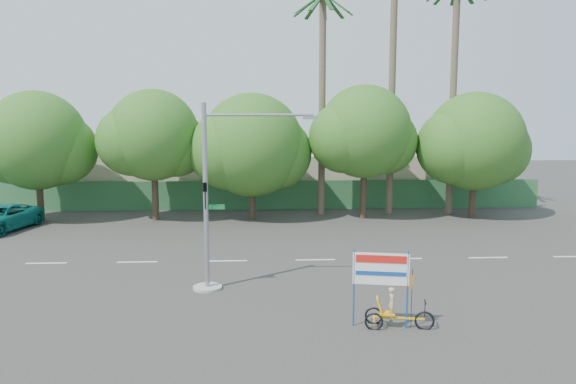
{
  "coord_description": "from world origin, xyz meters",
  "views": [
    {
      "loc": [
        -0.43,
        -16.69,
        6.64
      ],
      "look_at": [
        0.63,
        5.37,
        3.5
      ],
      "focal_mm": 35.0,
      "sensor_mm": 36.0,
      "label": 1
    }
  ],
  "objects": [
    {
      "name": "ground",
      "position": [
        0.0,
        0.0,
        0.0
      ],
      "size": [
        120.0,
        120.0,
        0.0
      ],
      "primitive_type": "plane",
      "color": "#33302D",
      "rests_on": "ground"
    },
    {
      "name": "fence",
      "position": [
        0.0,
        21.5,
        1.0
      ],
      "size": [
        38.0,
        0.08,
        2.0
      ],
      "primitive_type": "cube",
      "color": "#336B3D",
      "rests_on": "ground"
    },
    {
      "name": "building_left",
      "position": [
        -10.0,
        26.0,
        2.0
      ],
      "size": [
        12.0,
        8.0,
        4.0
      ],
      "primitive_type": "cube",
      "color": "beige",
      "rests_on": "ground"
    },
    {
      "name": "building_right",
      "position": [
        8.0,
        26.0,
        1.8
      ],
      "size": [
        14.0,
        8.0,
        3.6
      ],
      "primitive_type": "cube",
      "color": "beige",
      "rests_on": "ground"
    },
    {
      "name": "tree_far_left",
      "position": [
        -14.05,
        18.0,
        4.76
      ],
      "size": [
        7.14,
        6.0,
        7.96
      ],
      "color": "#473828",
      "rests_on": "ground"
    },
    {
      "name": "tree_left",
      "position": [
        -7.05,
        18.0,
        5.06
      ],
      "size": [
        6.66,
        5.6,
        8.07
      ],
      "color": "#473828",
      "rests_on": "ground"
    },
    {
      "name": "tree_center",
      "position": [
        -1.05,
        18.0,
        4.47
      ],
      "size": [
        7.62,
        6.4,
        7.85
      ],
      "color": "#473828",
      "rests_on": "ground"
    },
    {
      "name": "tree_right",
      "position": [
        5.95,
        18.0,
        5.24
      ],
      "size": [
        6.9,
        5.8,
        8.36
      ],
      "color": "#473828",
      "rests_on": "ground"
    },
    {
      "name": "tree_far_right",
      "position": [
        12.95,
        18.0,
        4.64
      ],
      "size": [
        7.38,
        6.2,
        7.94
      ],
      "color": "#473828",
      "rests_on": "ground"
    },
    {
      "name": "palm_tall",
      "position": [
        8.0,
        19.5,
        10.46
      ],
      "size": [
        3.73,
        3.79,
        17.45
      ],
      "color": "#70604C",
      "rests_on": "ground"
    },
    {
      "name": "palm_mid",
      "position": [
        12.0,
        19.5,
        9.4
      ],
      "size": [
        3.73,
        3.79,
        15.45
      ],
      "color": "#70604C",
      "rests_on": "ground"
    },
    {
      "name": "palm_short",
      "position": [
        3.5,
        19.5,
        8.86
      ],
      "size": [
        3.73,
        3.79,
        14.45
      ],
      "color": "#70604C",
      "rests_on": "ground"
    },
    {
      "name": "traffic_signal",
      "position": [
        -2.2,
        3.98,
        2.92
      ],
      "size": [
        4.72,
        1.1,
        7.0
      ],
      "color": "gray",
      "rests_on": "ground"
    },
    {
      "name": "trike_billboard",
      "position": [
        3.47,
        -0.15,
        1.0
      ],
      "size": [
        2.5,
        0.84,
        2.49
      ],
      "rotation": [
        0.0,
        0.0,
        -0.19
      ],
      "color": "black",
      "rests_on": "ground"
    },
    {
      "name": "pickup_truck",
      "position": [
        -15.16,
        15.21,
        0.72
      ],
      "size": [
        3.51,
        5.62,
        1.45
      ],
      "primitive_type": "imported",
      "rotation": [
        0.0,
        0.0,
        -0.23
      ],
      "color": "#10726C",
      "rests_on": "ground"
    }
  ]
}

